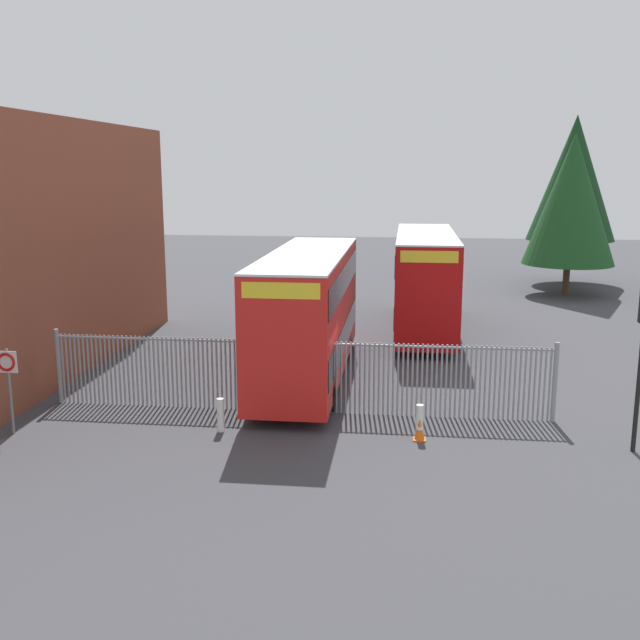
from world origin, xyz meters
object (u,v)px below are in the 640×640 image
(double_decker_bus_behind_fence_left, at_px, (425,278))
(traffic_cone_by_gate, at_px, (420,430))
(bollard_center_front, at_px, (420,422))
(double_decker_bus_near_gate, at_px, (308,311))
(bollard_near_left, at_px, (221,415))
(speed_limit_sign_post, at_px, (8,372))

(double_decker_bus_behind_fence_left, distance_m, traffic_cone_by_gate, 13.83)
(traffic_cone_by_gate, bearing_deg, double_decker_bus_behind_fence_left, 88.44)
(bollard_center_front, height_order, traffic_cone_by_gate, bollard_center_front)
(double_decker_bus_near_gate, relative_size, bollard_near_left, 11.38)
(double_decker_bus_near_gate, relative_size, double_decker_bus_behind_fence_left, 1.00)
(double_decker_bus_behind_fence_left, bearing_deg, bollard_near_left, -113.25)
(traffic_cone_by_gate, bearing_deg, double_decker_bus_near_gate, 124.55)
(bollard_near_left, xyz_separation_m, bollard_center_front, (5.48, 0.10, 0.00))
(traffic_cone_by_gate, bearing_deg, bollard_near_left, 179.71)
(bollard_near_left, relative_size, traffic_cone_by_gate, 1.61)
(traffic_cone_by_gate, distance_m, speed_limit_sign_post, 11.28)
(bollard_near_left, xyz_separation_m, traffic_cone_by_gate, (5.49, -0.03, -0.19))
(double_decker_bus_near_gate, relative_size, traffic_cone_by_gate, 18.32)
(double_decker_bus_behind_fence_left, distance_m, bollard_center_front, 13.68)
(bollard_center_front, xyz_separation_m, traffic_cone_by_gate, (0.01, -0.13, -0.19))
(bollard_near_left, distance_m, traffic_cone_by_gate, 5.49)
(double_decker_bus_near_gate, distance_m, speed_limit_sign_post, 9.73)
(double_decker_bus_behind_fence_left, xyz_separation_m, bollard_center_front, (-0.38, -13.53, -1.95))
(double_decker_bus_near_gate, bearing_deg, traffic_cone_by_gate, -55.45)
(double_decker_bus_behind_fence_left, height_order, traffic_cone_by_gate, double_decker_bus_behind_fence_left)
(double_decker_bus_behind_fence_left, relative_size, traffic_cone_by_gate, 18.32)
(double_decker_bus_near_gate, xyz_separation_m, bollard_near_left, (-1.72, -5.44, -1.95))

